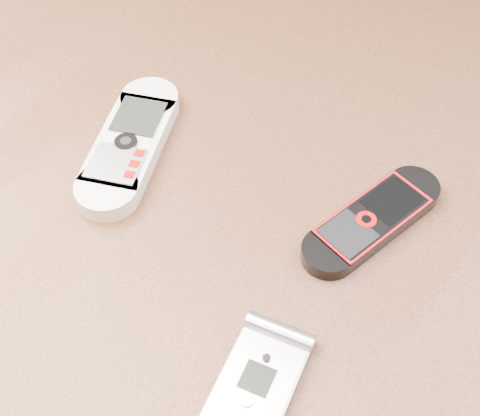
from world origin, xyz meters
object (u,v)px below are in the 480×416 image
(nokia_black_red, at_px, (372,220))
(motorola_razr, at_px, (255,386))
(nokia_white, at_px, (130,144))
(table, at_px, (236,284))

(nokia_black_red, relative_size, motorola_razr, 1.46)
(nokia_white, xyz_separation_m, motorola_razr, (0.21, -0.11, -0.00))
(table, relative_size, nokia_white, 7.55)
(table, xyz_separation_m, motorola_razr, (0.10, -0.11, 0.11))
(nokia_white, bearing_deg, table, -23.26)
(table, xyz_separation_m, nokia_white, (-0.11, -0.00, 0.11))
(table, xyz_separation_m, nokia_black_red, (0.09, 0.06, 0.11))
(table, relative_size, nokia_black_red, 8.72)
(table, distance_m, nokia_black_red, 0.16)
(nokia_black_red, bearing_deg, motorola_razr, -74.60)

